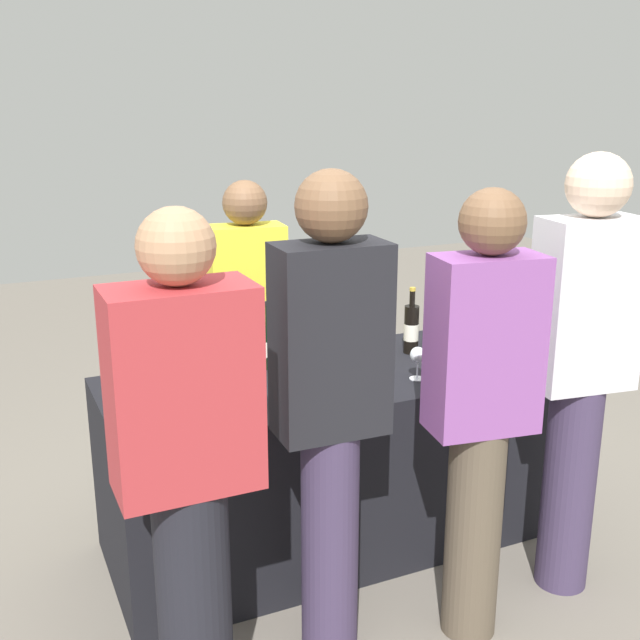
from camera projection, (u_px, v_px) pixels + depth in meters
ground_plane at (320, 540)px, 3.53m from camera, size 12.00×12.00×0.00m
tasting_table at (320, 461)px, 3.42m from camera, size 1.84×0.79×0.80m
wine_bottle_0 at (175, 357)px, 3.18m from camera, size 0.07×0.07×0.33m
wine_bottle_1 at (244, 347)px, 3.36m from camera, size 0.07×0.07×0.29m
wine_bottle_2 at (269, 345)px, 3.38m from camera, size 0.07×0.07×0.30m
wine_bottle_3 at (307, 342)px, 3.41m from camera, size 0.08×0.08×0.31m
wine_bottle_4 at (323, 336)px, 3.48m from camera, size 0.07×0.07×0.32m
wine_bottle_5 at (357, 341)px, 3.45m from camera, size 0.07×0.07×0.29m
wine_bottle_6 at (411, 329)px, 3.58m from camera, size 0.07×0.07×0.31m
wine_bottle_7 at (439, 324)px, 3.69m from camera, size 0.08×0.08×0.30m
wine_glass_0 at (284, 371)px, 3.08m from camera, size 0.07×0.07×0.14m
wine_glass_1 at (356, 355)px, 3.27m from camera, size 0.07×0.07×0.14m
wine_glass_2 at (373, 355)px, 3.31m from camera, size 0.06×0.06×0.12m
wine_glass_3 at (418, 356)px, 3.25m from camera, size 0.07×0.07×0.14m
wine_glass_4 at (472, 348)px, 3.35m from camera, size 0.06×0.06×0.14m
ice_bucket at (457, 336)px, 3.54m from camera, size 0.23×0.23×0.19m
server_pouring at (248, 327)px, 3.78m from camera, size 0.38×0.24×1.58m
guest_0 at (187, 464)px, 2.31m from camera, size 0.43×0.24×1.66m
guest_1 at (330, 403)px, 2.59m from camera, size 0.38×0.23×1.74m
guest_2 at (481, 404)px, 2.70m from camera, size 0.40×0.26×1.67m
guest_3 at (581, 361)px, 2.97m from camera, size 0.40×0.26×1.76m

